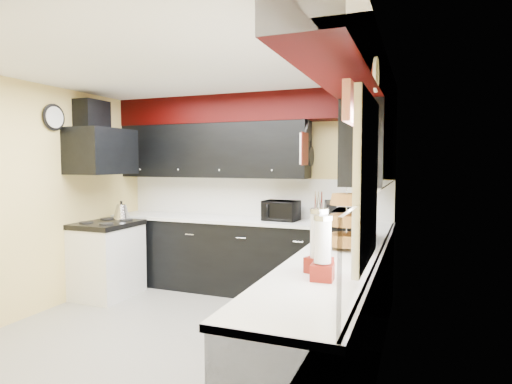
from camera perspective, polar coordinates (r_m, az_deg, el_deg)
ground at (r=4.33m, az=-9.80°, el=-18.43°), size 3.60×3.60×0.00m
wall_back at (r=5.64m, az=-0.53°, el=-0.07°), size 3.60×0.06×2.50m
wall_right at (r=3.46m, az=16.44°, el=-2.79°), size 0.06×3.60×2.50m
wall_left at (r=5.19m, az=-27.30°, el=-0.87°), size 0.06×3.60×2.50m
ceiling at (r=4.10m, az=-10.24°, el=15.91°), size 3.60×3.60×0.06m
cab_back at (r=5.48m, az=-1.70°, el=-8.65°), size 3.60×0.60×0.90m
cab_right at (r=3.40m, az=10.46°, el=-16.73°), size 0.60×3.00×0.90m
counter_back at (r=5.40m, az=-1.71°, el=-3.77°), size 3.62×0.64×0.04m
counter_right at (r=3.27m, az=10.57°, el=-8.99°), size 0.64×3.02×0.04m
splash_back at (r=5.64m, az=-0.57°, el=-0.68°), size 3.60×0.02×0.50m
splash_right at (r=3.47m, az=16.25°, el=-3.77°), size 0.02×3.60×0.50m
upper_back at (r=5.67m, az=-5.91°, el=5.49°), size 2.60×0.35×0.70m
upper_right at (r=4.36m, az=15.25°, el=5.83°), size 0.35×1.80×0.70m
soffit_back at (r=5.50m, az=-1.24°, el=11.05°), size 3.60×0.36×0.35m
soffit_right at (r=3.35m, az=13.37°, el=15.52°), size 0.36×3.24×0.35m
stove at (r=5.63m, az=-19.19°, el=-8.73°), size 0.60×0.75×0.86m
cooktop at (r=5.55m, az=-19.29°, el=-4.09°), size 0.62×0.77×0.06m
hood at (r=5.53m, az=-19.90°, el=5.11°), size 0.50×0.78×0.55m
hood_duct at (r=5.65m, az=-21.02°, el=9.33°), size 0.24×0.40×0.40m
window at (r=2.55m, az=14.58°, el=1.62°), size 0.03×0.86×0.96m
valance at (r=2.57m, az=13.50°, el=10.59°), size 0.04×0.88×0.20m
pan_top at (r=5.15m, az=7.01°, el=7.87°), size 0.03×0.22×0.40m
pan_mid at (r=5.01m, az=6.63°, el=5.12°), size 0.03×0.28×0.46m
pan_low at (r=5.26m, az=7.33°, el=4.73°), size 0.03×0.24×0.42m
cut_board at (r=4.89m, az=6.39°, el=5.73°), size 0.03×0.26×0.35m
baskets at (r=3.56m, az=11.97°, el=-3.68°), size 0.27×0.27×0.50m
clock at (r=5.34m, az=-25.37°, el=8.99°), size 0.03×0.30×0.30m
deco_plate at (r=3.15m, az=15.71°, el=14.82°), size 0.03×0.24×0.24m
toaster_oven at (r=5.22m, az=3.33°, el=-2.49°), size 0.44×0.38×0.24m
microwave at (r=4.05m, az=12.75°, el=-4.26°), size 0.35×0.50×0.27m
utensil_crock at (r=5.07m, az=8.32°, el=-3.31°), size 0.17×0.17×0.14m
knife_block at (r=5.08m, az=9.83°, el=-2.66°), size 0.16×0.19×0.25m
kettle at (r=5.76m, az=-17.50°, el=-2.52°), size 0.21×0.21×0.19m
dispenser_a at (r=2.61m, az=8.87°, el=-7.77°), size 0.14×0.14×0.36m
dispenser_b at (r=2.79m, az=8.38°, el=-6.73°), size 0.18×0.18×0.39m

